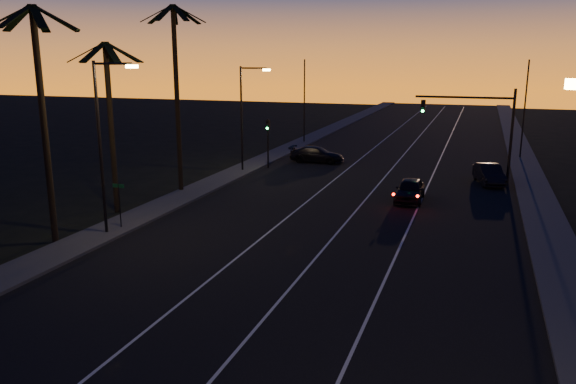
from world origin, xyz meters
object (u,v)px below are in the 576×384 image
at_px(lead_car, 410,190).
at_px(cross_car, 317,155).
at_px(right_car, 489,174).
at_px(signal_mast, 478,119).

bearing_deg(lead_car, cross_car, 130.16).
distance_m(right_car, cross_car, 15.21).
height_order(signal_mast, cross_car, signal_mast).
relative_size(signal_mast, right_car, 1.53).
height_order(lead_car, right_car, lead_car).
bearing_deg(signal_mast, cross_car, 163.53).
distance_m(signal_mast, lead_car, 9.31).
xyz_separation_m(lead_car, cross_car, (-9.65, 11.44, -0.02)).
bearing_deg(signal_mast, right_car, -18.93).
distance_m(signal_mast, cross_car, 14.67).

